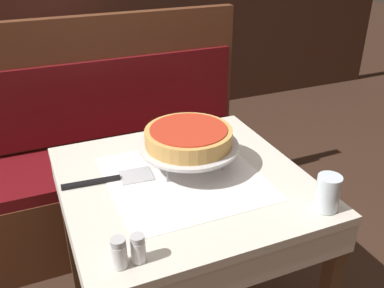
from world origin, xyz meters
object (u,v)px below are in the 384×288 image
(booth_bench, at_px, (114,175))
(condiment_caddy, at_px, (60,42))
(dining_table_front, at_px, (185,201))
(pizza_pan_stand, at_px, (189,147))
(water_glass_near, at_px, (328,193))
(dining_table_rear, at_px, (63,68))
(pizza_server, at_px, (113,179))
(pepper_shaker, at_px, (138,248))
(deep_dish_pizza, at_px, (189,136))
(salt_shaker, at_px, (119,253))

(booth_bench, relative_size, condiment_caddy, 8.83)
(dining_table_front, height_order, condiment_caddy, condiment_caddy)
(pizza_pan_stand, relative_size, water_glass_near, 3.08)
(pizza_pan_stand, bearing_deg, dining_table_rear, 97.13)
(pizza_server, height_order, condiment_caddy, condiment_caddy)
(dining_table_rear, bearing_deg, water_glass_near, -76.51)
(dining_table_rear, height_order, condiment_caddy, condiment_caddy)
(pizza_server, relative_size, water_glass_near, 2.72)
(pizza_server, distance_m, condiment_caddy, 1.75)
(pepper_shaker, bearing_deg, booth_bench, 81.16)
(pizza_server, distance_m, water_glass_near, 0.69)
(dining_table_rear, height_order, booth_bench, booth_bench)
(deep_dish_pizza, distance_m, pizza_server, 0.29)
(pizza_pan_stand, height_order, pizza_server, pizza_pan_stand)
(pepper_shaker, bearing_deg, dining_table_rear, 87.66)
(water_glass_near, xyz_separation_m, pepper_shaker, (-0.59, 0.01, -0.02))
(pizza_pan_stand, distance_m, salt_shaker, 0.52)
(dining_table_front, distance_m, pizza_pan_stand, 0.19)
(dining_table_rear, xyz_separation_m, deep_dish_pizza, (0.21, -1.70, 0.23))
(pizza_server, relative_size, salt_shaker, 3.65)
(deep_dish_pizza, relative_size, pizza_server, 0.98)
(dining_table_rear, distance_m, booth_bench, 0.99)
(pizza_server, bearing_deg, water_glass_near, -36.34)
(pizza_pan_stand, height_order, salt_shaker, pizza_pan_stand)
(dining_table_front, relative_size, salt_shaker, 9.65)
(pizza_pan_stand, distance_m, condiment_caddy, 1.78)
(dining_table_front, bearing_deg, salt_shaker, -133.42)
(dining_table_rear, distance_m, condiment_caddy, 0.18)
(booth_bench, relative_size, pizza_server, 5.03)
(booth_bench, height_order, pizza_server, booth_bench)
(dining_table_rear, relative_size, pepper_shaker, 9.95)
(booth_bench, relative_size, pizza_pan_stand, 4.44)
(booth_bench, relative_size, salt_shaker, 18.38)
(water_glass_near, height_order, condiment_caddy, condiment_caddy)
(dining_table_rear, xyz_separation_m, pizza_server, (-0.06, -1.68, 0.11))
(pizza_pan_stand, bearing_deg, salt_shaker, -132.25)
(deep_dish_pizza, height_order, pepper_shaker, deep_dish_pizza)
(dining_table_front, relative_size, water_glass_near, 7.18)
(condiment_caddy, bearing_deg, booth_bench, -85.43)
(salt_shaker, bearing_deg, dining_table_front, 46.58)
(booth_bench, bearing_deg, pizza_pan_stand, -81.30)
(booth_bench, xyz_separation_m, pizza_pan_stand, (0.12, -0.77, 0.52))
(dining_table_rear, bearing_deg, pizza_pan_stand, -82.87)
(water_glass_near, relative_size, condiment_caddy, 0.65)
(water_glass_near, bearing_deg, dining_table_front, 134.77)
(booth_bench, distance_m, water_glass_near, 1.32)
(dining_table_front, distance_m, condiment_caddy, 1.84)
(dining_table_front, xyz_separation_m, deep_dish_pizza, (0.04, 0.06, 0.22))
(booth_bench, height_order, water_glass_near, booth_bench)
(dining_table_front, bearing_deg, condiment_caddy, 94.96)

